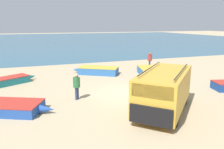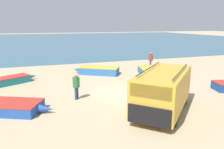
{
  "view_description": "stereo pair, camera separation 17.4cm",
  "coord_description": "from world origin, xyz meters",
  "px_view_note": "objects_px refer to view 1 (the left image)",
  "views": [
    {
      "loc": [
        -5.46,
        -12.59,
        4.5
      ],
      "look_at": [
        -0.47,
        1.5,
        1.0
      ],
      "focal_mm": 35.0,
      "sensor_mm": 36.0,
      "label": 1
    },
    {
      "loc": [
        -5.3,
        -12.64,
        4.5
      ],
      "look_at": [
        -0.47,
        1.5,
        1.0
      ],
      "focal_mm": 35.0,
      "sensor_mm": 36.0,
      "label": 2
    }
  ],
  "objects_px": {
    "fishing_rowboat_0": "(151,73)",
    "fishing_rowboat_1": "(5,81)",
    "fishing_rowboat_2": "(97,71)",
    "fisherman_1": "(150,59)",
    "fishing_rowboat_4": "(7,107)",
    "parked_van": "(164,90)",
    "fisherman_0": "(77,84)"
  },
  "relations": [
    {
      "from": "parked_van",
      "to": "fisherman_1",
      "type": "xyz_separation_m",
      "value": [
        4.83,
        10.15,
        -0.18
      ]
    },
    {
      "from": "fishing_rowboat_4",
      "to": "fishing_rowboat_1",
      "type": "bearing_deg",
      "value": 122.11
    },
    {
      "from": "fishing_rowboat_4",
      "to": "fisherman_0",
      "type": "height_order",
      "value": "fisherman_0"
    },
    {
      "from": "fishing_rowboat_1",
      "to": "fisherman_0",
      "type": "height_order",
      "value": "fisherman_0"
    },
    {
      "from": "parked_van",
      "to": "fisherman_0",
      "type": "relative_size",
      "value": 3.08
    },
    {
      "from": "parked_van",
      "to": "fishing_rowboat_1",
      "type": "xyz_separation_m",
      "value": [
        -8.41,
        8.29,
        -0.9
      ]
    },
    {
      "from": "parked_van",
      "to": "fishing_rowboat_4",
      "type": "xyz_separation_m",
      "value": [
        -7.69,
        2.56,
        -0.91
      ]
    },
    {
      "from": "fishing_rowboat_1",
      "to": "fishing_rowboat_2",
      "type": "xyz_separation_m",
      "value": [
        7.48,
        1.23,
        0.05
      ]
    },
    {
      "from": "fishing_rowboat_0",
      "to": "fishing_rowboat_1",
      "type": "xyz_separation_m",
      "value": [
        -11.61,
        1.27,
        -0.06
      ]
    },
    {
      "from": "fishing_rowboat_2",
      "to": "fishing_rowboat_4",
      "type": "bearing_deg",
      "value": 77.76
    },
    {
      "from": "fishing_rowboat_0",
      "to": "fishing_rowboat_2",
      "type": "xyz_separation_m",
      "value": [
        -4.13,
        2.5,
        -0.0
      ]
    },
    {
      "from": "fishing_rowboat_0",
      "to": "fishing_rowboat_4",
      "type": "xyz_separation_m",
      "value": [
        -10.89,
        -4.46,
        -0.06
      ]
    },
    {
      "from": "fishing_rowboat_4",
      "to": "fisherman_0",
      "type": "bearing_deg",
      "value": 36.47
    },
    {
      "from": "parked_van",
      "to": "fishing_rowboat_4",
      "type": "height_order",
      "value": "parked_van"
    },
    {
      "from": "fishing_rowboat_2",
      "to": "fishing_rowboat_1",
      "type": "bearing_deg",
      "value": 41.29
    },
    {
      "from": "fishing_rowboat_1",
      "to": "fisherman_0",
      "type": "distance_m",
      "value": 6.72
    },
    {
      "from": "fishing_rowboat_1",
      "to": "fisherman_1",
      "type": "height_order",
      "value": "fisherman_1"
    },
    {
      "from": "fisherman_0",
      "to": "fishing_rowboat_1",
      "type": "bearing_deg",
      "value": -4.75
    },
    {
      "from": "fishing_rowboat_2",
      "to": "fisherman_1",
      "type": "relative_size",
      "value": 2.49
    },
    {
      "from": "fishing_rowboat_1",
      "to": "fisherman_1",
      "type": "xyz_separation_m",
      "value": [
        13.23,
        1.86,
        0.72
      ]
    },
    {
      "from": "fishing_rowboat_0",
      "to": "fisherman_1",
      "type": "distance_m",
      "value": 3.59
    },
    {
      "from": "fishing_rowboat_2",
      "to": "fishing_rowboat_4",
      "type": "xyz_separation_m",
      "value": [
        -6.77,
        -6.95,
        -0.06
      ]
    },
    {
      "from": "fisherman_0",
      "to": "fisherman_1",
      "type": "bearing_deg",
      "value": -98.88
    },
    {
      "from": "parked_van",
      "to": "fishing_rowboat_4",
      "type": "relative_size",
      "value": 1.09
    },
    {
      "from": "fishing_rowboat_0",
      "to": "fishing_rowboat_2",
      "type": "distance_m",
      "value": 4.82
    },
    {
      "from": "fishing_rowboat_0",
      "to": "fishing_rowboat_1",
      "type": "distance_m",
      "value": 11.68
    },
    {
      "from": "fishing_rowboat_0",
      "to": "fisherman_0",
      "type": "relative_size",
      "value": 2.93
    },
    {
      "from": "parked_van",
      "to": "fisherman_1",
      "type": "relative_size",
      "value": 2.94
    },
    {
      "from": "fishing_rowboat_1",
      "to": "fishing_rowboat_4",
      "type": "distance_m",
      "value": 5.77
    },
    {
      "from": "fishing_rowboat_4",
      "to": "fisherman_0",
      "type": "xyz_separation_m",
      "value": [
        3.77,
        0.76,
        0.68
      ]
    },
    {
      "from": "fisherman_1",
      "to": "fisherman_0",
      "type": "bearing_deg",
      "value": 58.36
    },
    {
      "from": "fishing_rowboat_2",
      "to": "fisherman_1",
      "type": "xyz_separation_m",
      "value": [
        5.75,
        0.64,
        0.67
      ]
    }
  ]
}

